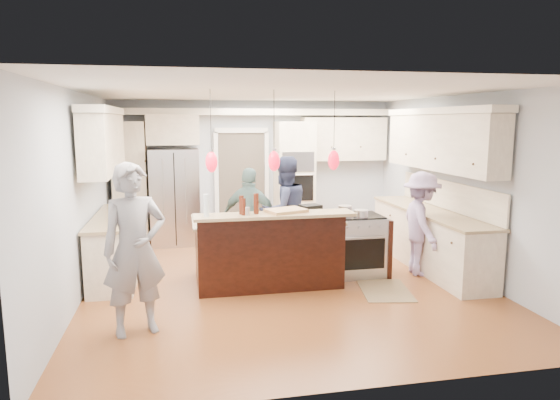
# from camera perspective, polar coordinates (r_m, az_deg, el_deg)

# --- Properties ---
(ground_plane) EXTENTS (6.00, 6.00, 0.00)m
(ground_plane) POSITION_cam_1_polar(r_m,az_deg,el_deg) (7.34, 0.54, -9.33)
(ground_plane) COLOR #9F5A2B
(ground_plane) RESTS_ON ground
(room_shell) EXTENTS (5.54, 6.04, 2.72)m
(room_shell) POSITION_cam_1_polar(r_m,az_deg,el_deg) (6.98, 0.57, 4.98)
(room_shell) COLOR #B2BCC6
(room_shell) RESTS_ON ground
(refrigerator) EXTENTS (0.90, 0.70, 1.80)m
(refrigerator) POSITION_cam_1_polar(r_m,az_deg,el_deg) (9.56, -11.89, 0.35)
(refrigerator) COLOR #B7B7BC
(refrigerator) RESTS_ON ground
(oven_column) EXTENTS (0.72, 0.69, 2.30)m
(oven_column) POSITION_cam_1_polar(r_m,az_deg,el_deg) (9.80, 1.64, 2.23)
(oven_column) COLOR #F2E3C4
(oven_column) RESTS_ON ground
(back_upper_cabinets) EXTENTS (5.30, 0.61, 2.54)m
(back_upper_cabinets) POSITION_cam_1_polar(r_m,az_deg,el_deg) (9.62, -7.23, 5.14)
(back_upper_cabinets) COLOR #F2E3C4
(back_upper_cabinets) RESTS_ON ground
(right_counter_run) EXTENTS (0.64, 3.10, 2.51)m
(right_counter_run) POSITION_cam_1_polar(r_m,az_deg,el_deg) (8.20, 17.07, -0.18)
(right_counter_run) COLOR #F2E3C4
(right_counter_run) RESTS_ON ground
(left_cabinets) EXTENTS (0.64, 2.30, 2.51)m
(left_cabinets) POSITION_cam_1_polar(r_m,az_deg,el_deg) (7.78, -18.63, -0.73)
(left_cabinets) COLOR #F2E3C4
(left_cabinets) RESTS_ON ground
(kitchen_island) EXTENTS (2.10, 1.46, 1.12)m
(kitchen_island) POSITION_cam_1_polar(r_m,az_deg,el_deg) (7.22, -1.49, -5.62)
(kitchen_island) COLOR black
(kitchen_island) RESTS_ON ground
(island_range) EXTENTS (0.82, 0.71, 0.92)m
(island_range) POSITION_cam_1_polar(r_m,az_deg,el_deg) (7.66, 8.88, -5.09)
(island_range) COLOR #B7B7BC
(island_range) RESTS_ON ground
(pendant_lights) EXTENTS (1.75, 0.15, 1.03)m
(pendant_lights) POSITION_cam_1_polar(r_m,az_deg,el_deg) (6.43, -0.68, 4.51)
(pendant_lights) COLOR black
(pendant_lights) RESTS_ON ground
(person_bar_end) EXTENTS (0.79, 0.64, 1.88)m
(person_bar_end) POSITION_cam_1_polar(r_m,az_deg,el_deg) (5.62, -16.28, -5.46)
(person_bar_end) COLOR gray
(person_bar_end) RESTS_ON ground
(person_far_left) EXTENTS (1.04, 0.93, 1.76)m
(person_far_left) POSITION_cam_1_polar(r_m,az_deg,el_deg) (7.96, 0.48, -1.32)
(person_far_left) COLOR navy
(person_far_left) RESTS_ON ground
(person_far_right) EXTENTS (1.01, 0.76, 1.59)m
(person_far_right) POSITION_cam_1_polar(r_m,az_deg,el_deg) (7.88, -3.42, -2.07)
(person_far_right) COLOR slate
(person_far_right) RESTS_ON ground
(person_range_side) EXTENTS (0.71, 1.08, 1.57)m
(person_range_side) POSITION_cam_1_polar(r_m,az_deg,el_deg) (7.80, 15.83, -2.62)
(person_range_side) COLOR #9E88B7
(person_range_side) RESTS_ON ground
(floor_rug) EXTENTS (0.80, 1.04, 0.01)m
(floor_rug) POSITION_cam_1_polar(r_m,az_deg,el_deg) (7.11, 11.91, -10.08)
(floor_rug) COLOR olive
(floor_rug) RESTS_ON ground
(water_bottle) EXTENTS (0.09, 0.09, 0.29)m
(water_bottle) POSITION_cam_1_polar(r_m,az_deg,el_deg) (6.30, -8.42, -0.64)
(water_bottle) COLOR silver
(water_bottle) RESTS_ON kitchen_island
(beer_bottle_a) EXTENTS (0.08, 0.08, 0.24)m
(beer_bottle_a) POSITION_cam_1_polar(r_m,az_deg,el_deg) (6.43, -4.43, -0.56)
(beer_bottle_a) COLOR #41170B
(beer_bottle_a) RESTS_ON kitchen_island
(beer_bottle_b) EXTENTS (0.06, 0.06, 0.22)m
(beer_bottle_b) POSITION_cam_1_polar(r_m,az_deg,el_deg) (6.37, -4.18, -0.77)
(beer_bottle_b) COLOR #41170B
(beer_bottle_b) RESTS_ON kitchen_island
(beer_bottle_c) EXTENTS (0.07, 0.07, 0.27)m
(beer_bottle_c) POSITION_cam_1_polar(r_m,az_deg,el_deg) (6.45, -2.74, -0.42)
(beer_bottle_c) COLOR #41170B
(beer_bottle_c) RESTS_ON kitchen_island
(drink_can) EXTENTS (0.07, 0.07, 0.11)m
(drink_can) POSITION_cam_1_polar(r_m,az_deg,el_deg) (6.34, -3.74, -1.31)
(drink_can) COLOR #B7B7BC
(drink_can) RESTS_ON kitchen_island
(cutting_board) EXTENTS (0.58, 0.50, 0.04)m
(cutting_board) POSITION_cam_1_polar(r_m,az_deg,el_deg) (6.60, 0.70, -1.21)
(cutting_board) COLOR tan
(cutting_board) RESTS_ON kitchen_island
(pot_large) EXTENTS (0.21, 0.21, 0.12)m
(pot_large) POSITION_cam_1_polar(r_m,az_deg,el_deg) (7.62, 7.46, -1.09)
(pot_large) COLOR #B7B7BC
(pot_large) RESTS_ON island_range
(pot_small) EXTENTS (0.21, 0.21, 0.10)m
(pot_small) POSITION_cam_1_polar(r_m,az_deg,el_deg) (7.40, 9.23, -1.51)
(pot_small) COLOR #B7B7BC
(pot_small) RESTS_ON island_range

